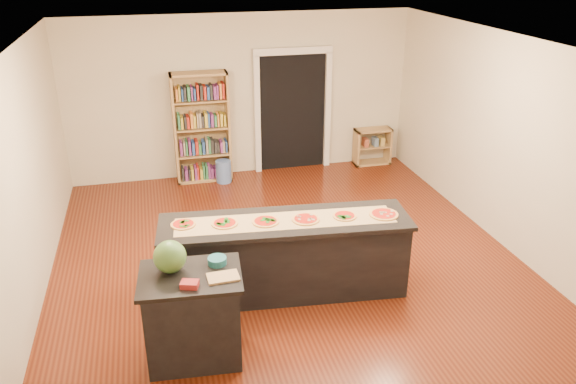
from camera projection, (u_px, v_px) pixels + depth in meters
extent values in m
cube|color=beige|center=(292.00, 168.00, 6.64)|extent=(6.00, 7.00, 2.80)
cube|color=#59220F|center=(292.00, 269.00, 7.21)|extent=(6.00, 7.00, 0.01)
cube|color=white|center=(292.00, 48.00, 6.08)|extent=(6.00, 7.00, 0.01)
cube|color=black|center=(292.00, 112.00, 10.07)|extent=(1.20, 0.02, 2.10)
cube|color=silver|center=(257.00, 116.00, 9.89)|extent=(0.10, 0.08, 2.10)
cube|color=silver|center=(328.00, 111.00, 10.18)|extent=(0.10, 0.08, 2.10)
cube|color=silver|center=(293.00, 51.00, 9.59)|extent=(1.40, 0.08, 0.12)
cube|color=black|center=(285.00, 258.00, 6.59)|extent=(2.80, 0.70, 0.90)
cube|color=black|center=(285.00, 222.00, 6.40)|extent=(2.88, 0.78, 0.05)
cube|color=black|center=(193.00, 318.00, 5.52)|extent=(0.89, 0.63, 0.92)
cube|color=black|center=(190.00, 277.00, 5.32)|extent=(0.97, 0.71, 0.04)
cube|color=tan|center=(202.00, 128.00, 9.57)|extent=(0.95, 0.34, 1.90)
cube|color=tan|center=(372.00, 146.00, 10.54)|extent=(0.68, 0.29, 0.68)
cylinder|color=#5577BF|center=(224.00, 171.00, 9.77)|extent=(0.27, 0.27, 0.39)
cube|color=#A48854|center=(286.00, 221.00, 6.37)|extent=(2.53, 0.70, 0.00)
sphere|color=#144214|center=(170.00, 257.00, 5.31)|extent=(0.31, 0.31, 0.31)
cube|color=tan|center=(223.00, 277.00, 5.26)|extent=(0.30, 0.21, 0.02)
cube|color=maroon|center=(190.00, 284.00, 5.11)|extent=(0.19, 0.16, 0.06)
cylinder|color=#195966|center=(217.00, 261.00, 5.48)|extent=(0.19, 0.19, 0.07)
cylinder|color=tan|center=(183.00, 224.00, 6.27)|extent=(0.28, 0.28, 0.02)
cylinder|color=#A5190C|center=(183.00, 224.00, 6.27)|extent=(0.23, 0.23, 0.00)
cylinder|color=tan|center=(225.00, 223.00, 6.29)|extent=(0.32, 0.32, 0.02)
cylinder|color=#A5190C|center=(225.00, 223.00, 6.29)|extent=(0.26, 0.26, 0.00)
cylinder|color=tan|center=(266.00, 221.00, 6.33)|extent=(0.31, 0.31, 0.02)
cylinder|color=#A5190C|center=(266.00, 221.00, 6.33)|extent=(0.26, 0.26, 0.00)
cylinder|color=tan|center=(306.00, 219.00, 6.39)|extent=(0.33, 0.33, 0.02)
cylinder|color=#A5190C|center=(306.00, 218.00, 6.38)|extent=(0.27, 0.27, 0.00)
cylinder|color=tan|center=(345.00, 216.00, 6.46)|extent=(0.29, 0.29, 0.02)
cylinder|color=#A5190C|center=(345.00, 215.00, 6.46)|extent=(0.24, 0.24, 0.00)
cylinder|color=tan|center=(384.00, 214.00, 6.50)|extent=(0.33, 0.33, 0.02)
cylinder|color=#A5190C|center=(384.00, 214.00, 6.50)|extent=(0.27, 0.27, 0.00)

